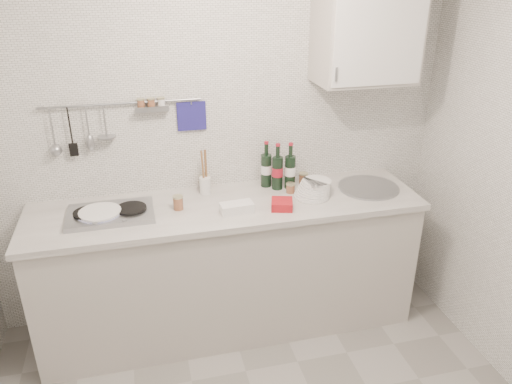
# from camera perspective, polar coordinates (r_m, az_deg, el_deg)

# --- Properties ---
(back_wall) EXTENTS (3.00, 0.02, 2.50)m
(back_wall) POSITION_cam_1_polar(r_m,az_deg,el_deg) (3.25, -4.44, 6.19)
(back_wall) COLOR silver
(back_wall) RESTS_ON floor
(counter) EXTENTS (2.44, 0.64, 0.96)m
(counter) POSITION_cam_1_polar(r_m,az_deg,el_deg) (3.35, -2.98, -8.80)
(counter) COLOR #B4ADA6
(counter) RESTS_ON floor
(wall_rail) EXTENTS (0.98, 0.09, 0.34)m
(wall_rail) POSITION_cam_1_polar(r_m,az_deg,el_deg) (3.13, -15.36, 8.01)
(wall_rail) COLOR #93969B
(wall_rail) RESTS_ON back_wall
(wall_cabinet) EXTENTS (0.60, 0.38, 0.70)m
(wall_cabinet) POSITION_cam_1_polar(r_m,az_deg,el_deg) (3.20, 12.67, 18.27)
(wall_cabinet) COLOR #B4ADA6
(wall_cabinet) RESTS_ON back_wall
(plate_stack_hob) EXTENTS (0.27, 0.26, 0.05)m
(plate_stack_hob) POSITION_cam_1_polar(r_m,az_deg,el_deg) (3.05, -17.54, -2.53)
(plate_stack_hob) COLOR #5059B5
(plate_stack_hob) RESTS_ON counter
(plate_stack_sink) EXTENTS (0.25, 0.24, 0.11)m
(plate_stack_sink) POSITION_cam_1_polar(r_m,az_deg,el_deg) (3.20, 6.64, 0.37)
(plate_stack_sink) COLOR white
(plate_stack_sink) RESTS_ON counter
(wine_bottles) EXTENTS (0.22, 0.14, 0.31)m
(wine_bottles) POSITION_cam_1_polar(r_m,az_deg,el_deg) (3.26, 2.52, 3.04)
(wine_bottles) COLOR black
(wine_bottles) RESTS_ON counter
(butter_dish) EXTENTS (0.20, 0.11, 0.06)m
(butter_dish) POSITION_cam_1_polar(r_m,az_deg,el_deg) (2.98, -2.23, -1.81)
(butter_dish) COLOR white
(butter_dish) RESTS_ON counter
(strawberry_punnet) EXTENTS (0.16, 0.16, 0.05)m
(strawberry_punnet) POSITION_cam_1_polar(r_m,az_deg,el_deg) (3.03, 2.98, -1.42)
(strawberry_punnet) COLOR red
(strawberry_punnet) RESTS_ON counter
(utensil_crock) EXTENTS (0.07, 0.07, 0.30)m
(utensil_crock) POSITION_cam_1_polar(r_m,az_deg,el_deg) (3.22, -5.84, 1.01)
(utensil_crock) COLOR white
(utensil_crock) RESTS_ON counter
(jar_a) EXTENTS (0.07, 0.07, 0.09)m
(jar_a) POSITION_cam_1_polar(r_m,az_deg,el_deg) (3.29, -5.86, 1.10)
(jar_a) COLOR brown
(jar_a) RESTS_ON counter
(jar_b) EXTENTS (0.06, 0.06, 0.08)m
(jar_b) POSITION_cam_1_polar(r_m,az_deg,el_deg) (3.36, 5.43, 1.52)
(jar_b) COLOR brown
(jar_b) RESTS_ON counter
(jar_c) EXTENTS (0.06, 0.06, 0.07)m
(jar_c) POSITION_cam_1_polar(r_m,az_deg,el_deg) (3.24, 3.97, 0.47)
(jar_c) COLOR brown
(jar_c) RESTS_ON counter
(jar_d) EXTENTS (0.06, 0.06, 0.09)m
(jar_d) POSITION_cam_1_polar(r_m,az_deg,el_deg) (3.04, -8.89, -1.19)
(jar_d) COLOR brown
(jar_d) RESTS_ON counter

